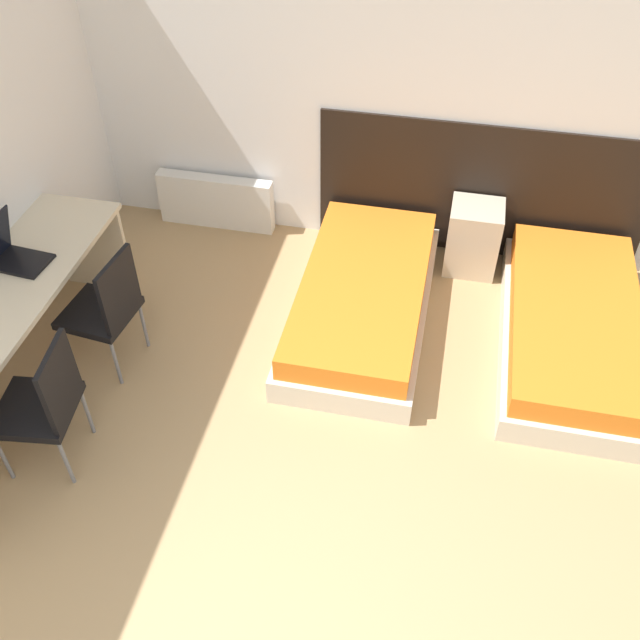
# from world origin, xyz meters

# --- Properties ---
(wall_back) EXTENTS (5.26, 0.05, 2.70)m
(wall_back) POSITION_xyz_m (0.00, 3.70, 1.35)
(wall_back) COLOR white
(wall_back) RESTS_ON ground_plane
(headboard_panel) EXTENTS (2.47, 0.03, 1.10)m
(headboard_panel) POSITION_xyz_m (0.89, 3.66, 0.55)
(headboard_panel) COLOR black
(headboard_panel) RESTS_ON ground_plane
(bed_near_window) EXTENTS (0.92, 1.87, 0.36)m
(bed_near_window) POSITION_xyz_m (0.17, 2.69, 0.17)
(bed_near_window) COLOR beige
(bed_near_window) RESTS_ON ground_plane
(bed_near_door) EXTENTS (0.92, 1.87, 0.36)m
(bed_near_door) POSITION_xyz_m (1.61, 2.69, 0.17)
(bed_near_door) COLOR beige
(bed_near_door) RESTS_ON ground_plane
(nightstand) EXTENTS (0.39, 0.36, 0.55)m
(nightstand) POSITION_xyz_m (0.89, 3.45, 0.28)
(nightstand) COLOR beige
(nightstand) RESTS_ON ground_plane
(radiator) EXTENTS (0.96, 0.12, 0.45)m
(radiator) POSITION_xyz_m (-1.21, 3.58, 0.23)
(radiator) COLOR silver
(radiator) RESTS_ON ground_plane
(desk) EXTENTS (0.59, 2.28, 0.77)m
(desk) POSITION_xyz_m (-1.83, 1.51, 0.61)
(desk) COLOR beige
(desk) RESTS_ON ground_plane
(chair_near_laptop) EXTENTS (0.47, 0.47, 0.89)m
(chair_near_laptop) POSITION_xyz_m (-1.38, 1.92, 0.49)
(chair_near_laptop) COLOR black
(chair_near_laptop) RESTS_ON ground_plane
(chair_near_notebook) EXTENTS (0.48, 0.48, 0.89)m
(chair_near_notebook) POSITION_xyz_m (-1.38, 1.11, 0.49)
(chair_near_notebook) COLOR black
(chair_near_notebook) RESTS_ON ground_plane
(laptop) EXTENTS (0.36, 0.28, 0.34)m
(laptop) POSITION_xyz_m (-1.91, 1.91, 0.84)
(laptop) COLOR black
(laptop) RESTS_ON desk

